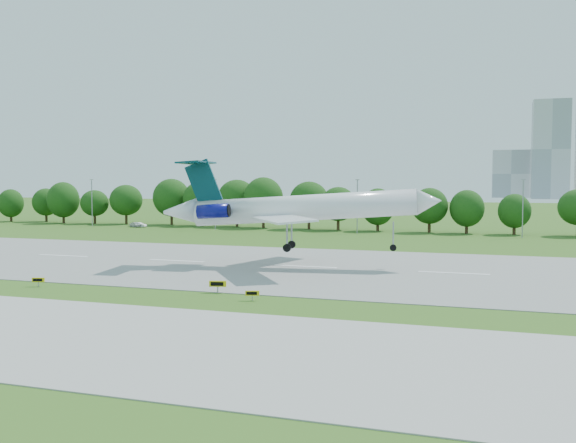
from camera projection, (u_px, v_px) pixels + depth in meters
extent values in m
plane|color=#335B18|center=(69.00, 288.00, 71.47)|extent=(600.00, 600.00, 0.00)
cube|color=gray|center=(176.00, 261.00, 95.15)|extent=(400.00, 45.00, 0.08)
cylinder|color=#382314|center=(99.00, 217.00, 177.34)|extent=(0.70, 0.70, 3.60)
sphere|color=#123B0E|center=(98.00, 201.00, 177.06)|extent=(8.40, 8.40, 8.40)
cylinder|color=#382314|center=(232.00, 220.00, 164.78)|extent=(0.70, 0.70, 3.60)
sphere|color=#123B0E|center=(232.00, 203.00, 164.49)|extent=(8.40, 8.40, 8.40)
cylinder|color=#382314|center=(387.00, 223.00, 152.21)|extent=(0.70, 0.70, 3.60)
sphere|color=#123B0E|center=(387.00, 205.00, 151.92)|extent=(8.40, 8.40, 8.40)
cylinder|color=#382314|center=(570.00, 227.00, 139.64)|extent=(0.70, 0.70, 3.60)
sphere|color=#123B0E|center=(570.00, 207.00, 139.35)|extent=(8.40, 8.40, 8.40)
cylinder|color=gray|center=(92.00, 203.00, 166.03)|extent=(0.24, 0.24, 12.00)
cube|color=gray|center=(91.00, 180.00, 165.63)|extent=(0.90, 0.25, 0.18)
cylinder|color=gray|center=(215.00, 205.00, 155.03)|extent=(0.24, 0.24, 12.00)
cube|color=gray|center=(215.00, 180.00, 154.63)|extent=(0.90, 0.25, 0.18)
cylinder|color=gray|center=(357.00, 207.00, 144.03)|extent=(0.24, 0.24, 12.00)
cube|color=gray|center=(357.00, 180.00, 143.64)|extent=(0.90, 0.25, 0.18)
cylinder|color=gray|center=(523.00, 209.00, 133.04)|extent=(0.24, 0.24, 12.00)
cube|color=gray|center=(523.00, 180.00, 132.64)|extent=(0.90, 0.25, 0.18)
cube|color=#B2B2B7|center=(550.00, 150.00, 405.79)|extent=(22.00, 22.00, 62.00)
cube|color=#B2B2B7|center=(511.00, 174.00, 437.67)|extent=(24.00, 24.00, 32.00)
cylinder|color=white|center=(304.00, 208.00, 88.39)|extent=(30.84, 8.81, 5.36)
cone|color=white|center=(429.00, 201.00, 85.86)|extent=(4.02, 4.11, 3.75)
cone|color=white|center=(180.00, 212.00, 91.01)|extent=(5.63, 4.39, 3.84)
cube|color=white|center=(283.00, 219.00, 81.70)|extent=(11.75, 13.76, 0.56)
cube|color=white|center=(298.00, 213.00, 95.76)|extent=(8.35, 14.10, 0.56)
cube|color=#05353E|center=(204.00, 183.00, 90.25)|extent=(5.45, 1.44, 6.95)
cube|color=#05353E|center=(197.00, 163.00, 90.21)|extent=(4.88, 10.08, 0.42)
cylinder|color=#0B0D66|center=(213.00, 211.00, 87.59)|extent=(4.65, 2.66, 2.18)
cylinder|color=#0B0D66|center=(223.00, 209.00, 92.81)|extent=(4.65, 2.66, 2.18)
cylinder|color=gray|center=(393.00, 235.00, 86.84)|extent=(0.20, 0.20, 3.56)
cylinder|color=black|center=(393.00, 248.00, 86.96)|extent=(0.95, 0.46, 0.92)
cylinder|color=gray|center=(287.00, 235.00, 86.71)|extent=(0.24, 0.24, 3.56)
cylinder|color=black|center=(287.00, 248.00, 86.82)|extent=(1.18, 0.64, 1.12)
cylinder|color=gray|center=(292.00, 232.00, 91.13)|extent=(0.24, 0.24, 3.56)
cylinder|color=black|center=(292.00, 245.00, 91.24)|extent=(1.18, 0.64, 1.12)
cube|color=gray|center=(38.00, 284.00, 72.63)|extent=(0.11, 0.11, 0.63)
cube|color=yellow|center=(38.00, 280.00, 72.60)|extent=(1.43, 0.55, 0.50)
cube|color=black|center=(38.00, 280.00, 72.50)|extent=(1.05, 0.31, 0.32)
cube|color=gray|center=(252.00, 298.00, 64.16)|extent=(0.11, 0.11, 0.62)
cube|color=yellow|center=(252.00, 293.00, 64.13)|extent=(1.40, 0.58, 0.49)
cube|color=black|center=(252.00, 293.00, 64.03)|extent=(1.02, 0.34, 0.31)
cube|color=gray|center=(218.00, 289.00, 68.59)|extent=(0.14, 0.14, 0.80)
cube|color=yellow|center=(218.00, 284.00, 68.55)|extent=(1.83, 0.66, 0.63)
cube|color=black|center=(218.00, 284.00, 68.42)|extent=(1.34, 0.37, 0.40)
imported|color=silver|center=(140.00, 225.00, 163.33)|extent=(3.82, 1.63, 1.23)
imported|color=beige|center=(136.00, 225.00, 163.46)|extent=(4.29, 3.33, 1.36)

